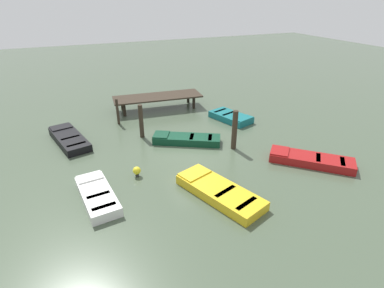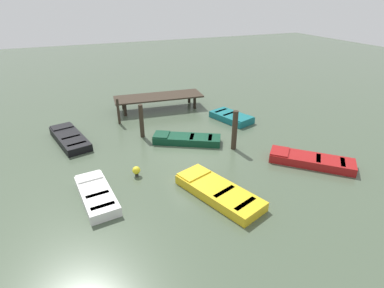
{
  "view_description": "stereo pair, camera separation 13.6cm",
  "coord_description": "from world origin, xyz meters",
  "px_view_note": "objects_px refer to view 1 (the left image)",
  "views": [
    {
      "loc": [
        -5.6,
        -13.12,
        7.49
      ],
      "look_at": [
        0.0,
        0.0,
        0.35
      ],
      "focal_mm": 28.48,
      "sensor_mm": 36.0,
      "label": 1
    },
    {
      "loc": [
        -5.47,
        -13.18,
        7.49
      ],
      "look_at": [
        0.0,
        0.0,
        0.35
      ],
      "focal_mm": 28.48,
      "sensor_mm": 36.0,
      "label": 2
    }
  ],
  "objects_px": {
    "rowboat_yellow": "(219,191)",
    "mooring_piling_mid_right": "(118,112)",
    "rowboat_red": "(311,160)",
    "dock_segment": "(158,97)",
    "rowboat_white": "(97,195)",
    "rowboat_dark_green": "(186,139)",
    "marker_buoy": "(137,171)",
    "rowboat_black": "(69,139)",
    "rowboat_teal": "(231,117)",
    "mooring_piling_far_left": "(235,130)",
    "mooring_piling_far_right": "(141,121)"
  },
  "relations": [
    {
      "from": "rowboat_teal",
      "to": "rowboat_white",
      "type": "bearing_deg",
      "value": -77.94
    },
    {
      "from": "mooring_piling_far_left",
      "to": "marker_buoy",
      "type": "distance_m",
      "value": 5.5
    },
    {
      "from": "rowboat_yellow",
      "to": "mooring_piling_mid_right",
      "type": "xyz_separation_m",
      "value": [
        -2.29,
        9.25,
        0.6
      ]
    },
    {
      "from": "rowboat_white",
      "to": "rowboat_dark_green",
      "type": "bearing_deg",
      "value": -63.5
    },
    {
      "from": "rowboat_dark_green",
      "to": "mooring_piling_mid_right",
      "type": "distance_m",
      "value": 5.12
    },
    {
      "from": "rowboat_white",
      "to": "rowboat_black",
      "type": "distance_m",
      "value": 6.07
    },
    {
      "from": "marker_buoy",
      "to": "rowboat_white",
      "type": "bearing_deg",
      "value": -149.98
    },
    {
      "from": "rowboat_yellow",
      "to": "marker_buoy",
      "type": "relative_size",
      "value": 8.54
    },
    {
      "from": "dock_segment",
      "to": "rowboat_black",
      "type": "relative_size",
      "value": 1.61
    },
    {
      "from": "rowboat_dark_green",
      "to": "marker_buoy",
      "type": "height_order",
      "value": "marker_buoy"
    },
    {
      "from": "rowboat_yellow",
      "to": "rowboat_white",
      "type": "distance_m",
      "value": 4.9
    },
    {
      "from": "rowboat_yellow",
      "to": "rowboat_dark_green",
      "type": "height_order",
      "value": "same"
    },
    {
      "from": "rowboat_dark_green",
      "to": "rowboat_black",
      "type": "distance_m",
      "value": 6.5
    },
    {
      "from": "rowboat_yellow",
      "to": "mooring_piling_far_left",
      "type": "height_order",
      "value": "mooring_piling_far_left"
    },
    {
      "from": "rowboat_yellow",
      "to": "mooring_piling_far_left",
      "type": "bearing_deg",
      "value": -57.36
    },
    {
      "from": "mooring_piling_mid_right",
      "to": "marker_buoy",
      "type": "xyz_separation_m",
      "value": [
        -0.43,
        -6.48,
        -0.53
      ]
    },
    {
      "from": "dock_segment",
      "to": "mooring_piling_far_left",
      "type": "relative_size",
      "value": 2.94
    },
    {
      "from": "rowboat_teal",
      "to": "rowboat_black",
      "type": "xyz_separation_m",
      "value": [
        -9.88,
        0.67,
        -0.0
      ]
    },
    {
      "from": "dock_segment",
      "to": "rowboat_white",
      "type": "distance_m",
      "value": 10.76
    },
    {
      "from": "rowboat_red",
      "to": "marker_buoy",
      "type": "height_order",
      "value": "marker_buoy"
    },
    {
      "from": "rowboat_red",
      "to": "marker_buoy",
      "type": "xyz_separation_m",
      "value": [
        -8.03,
        2.17,
        0.07
      ]
    },
    {
      "from": "rowboat_yellow",
      "to": "rowboat_red",
      "type": "relative_size",
      "value": 1.13
    },
    {
      "from": "rowboat_teal",
      "to": "mooring_piling_mid_right",
      "type": "bearing_deg",
      "value": -126.2
    },
    {
      "from": "rowboat_black",
      "to": "mooring_piling_mid_right",
      "type": "bearing_deg",
      "value": -76.75
    },
    {
      "from": "rowboat_white",
      "to": "mooring_piling_far_right",
      "type": "xyz_separation_m",
      "value": [
        3.18,
        5.09,
        0.75
      ]
    },
    {
      "from": "rowboat_yellow",
      "to": "mooring_piling_far_right",
      "type": "height_order",
      "value": "mooring_piling_far_right"
    },
    {
      "from": "rowboat_black",
      "to": "marker_buoy",
      "type": "xyz_separation_m",
      "value": [
        2.61,
        -4.93,
        0.07
      ]
    },
    {
      "from": "rowboat_white",
      "to": "mooring_piling_far_right",
      "type": "relative_size",
      "value": 1.6
    },
    {
      "from": "rowboat_yellow",
      "to": "mooring_piling_mid_right",
      "type": "distance_m",
      "value": 9.55
    },
    {
      "from": "rowboat_red",
      "to": "mooring_piling_far_right",
      "type": "distance_m",
      "value": 9.17
    },
    {
      "from": "rowboat_dark_green",
      "to": "mooring_piling_mid_right",
      "type": "xyz_separation_m",
      "value": [
        -2.91,
        4.17,
        0.6
      ]
    },
    {
      "from": "dock_segment",
      "to": "marker_buoy",
      "type": "xyz_separation_m",
      "value": [
        -3.57,
        -8.17,
        -0.57
      ]
    },
    {
      "from": "rowboat_white",
      "to": "marker_buoy",
      "type": "distance_m",
      "value": 2.18
    },
    {
      "from": "mooring_piling_far_left",
      "to": "dock_segment",
      "type": "bearing_deg",
      "value": 103.78
    },
    {
      "from": "rowboat_yellow",
      "to": "mooring_piling_far_left",
      "type": "relative_size",
      "value": 1.92
    },
    {
      "from": "mooring_piling_far_left",
      "to": "mooring_piling_mid_right",
      "type": "relative_size",
      "value": 1.3
    },
    {
      "from": "rowboat_white",
      "to": "mooring_piling_mid_right",
      "type": "height_order",
      "value": "mooring_piling_mid_right"
    },
    {
      "from": "rowboat_teal",
      "to": "mooring_piling_far_right",
      "type": "bearing_deg",
      "value": -105.74
    },
    {
      "from": "mooring_piling_far_left",
      "to": "rowboat_white",
      "type": "bearing_deg",
      "value": -166.28
    },
    {
      "from": "rowboat_teal",
      "to": "marker_buoy",
      "type": "height_order",
      "value": "marker_buoy"
    },
    {
      "from": "mooring_piling_far_right",
      "to": "marker_buoy",
      "type": "xyz_separation_m",
      "value": [
        -1.3,
        -4.0,
        -0.68
      ]
    },
    {
      "from": "rowboat_red",
      "to": "mooring_piling_far_left",
      "type": "bearing_deg",
      "value": -3.91
    },
    {
      "from": "rowboat_black",
      "to": "mooring_piling_mid_right",
      "type": "height_order",
      "value": "mooring_piling_mid_right"
    },
    {
      "from": "rowboat_red",
      "to": "mooring_piling_mid_right",
      "type": "relative_size",
      "value": 2.21
    },
    {
      "from": "rowboat_black",
      "to": "mooring_piling_far_left",
      "type": "height_order",
      "value": "mooring_piling_far_left"
    },
    {
      "from": "rowboat_black",
      "to": "mooring_piling_far_left",
      "type": "xyz_separation_m",
      "value": [
        8.01,
        -4.24,
        0.85
      ]
    },
    {
      "from": "rowboat_black",
      "to": "rowboat_teal",
      "type": "bearing_deg",
      "value": -107.67
    },
    {
      "from": "rowboat_black",
      "to": "mooring_piling_far_left",
      "type": "bearing_deg",
      "value": -131.71
    },
    {
      "from": "dock_segment",
      "to": "rowboat_black",
      "type": "distance_m",
      "value": 7.0
    },
    {
      "from": "dock_segment",
      "to": "mooring_piling_mid_right",
      "type": "distance_m",
      "value": 3.56
    }
  ]
}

